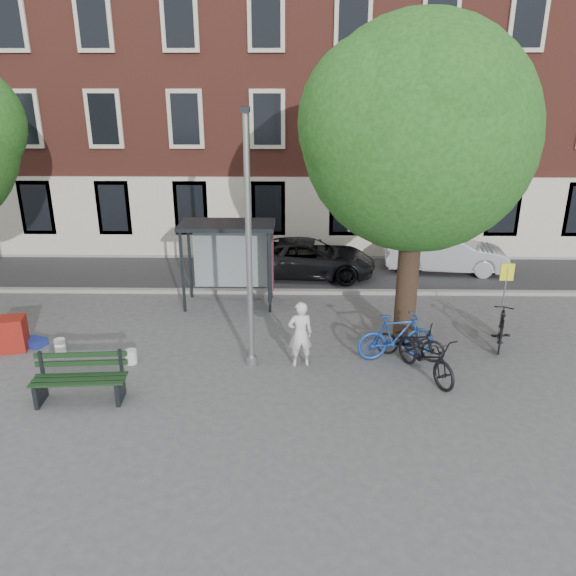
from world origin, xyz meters
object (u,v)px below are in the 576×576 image
at_px(bus_shelter, 241,245).
at_px(notice_sign, 506,283).
at_px(bike_a, 410,341).
at_px(bench, 80,381).
at_px(painter, 300,334).
at_px(lamppost, 249,258).
at_px(red_stand, 8,334).
at_px(car_silver, 446,252).
at_px(bike_c, 426,355).
at_px(bike_b, 396,336).
at_px(bike_d, 501,328).
at_px(car_dark, 308,258).

height_order(bus_shelter, notice_sign, bus_shelter).
height_order(bike_a, notice_sign, notice_sign).
bearing_deg(bench, painter, 14.98).
distance_m(lamppost, bench, 4.61).
bearing_deg(red_stand, car_silver, 27.39).
relative_size(bike_a, bike_c, 0.82).
bearing_deg(painter, bench, 8.71).
bearing_deg(red_stand, bus_shelter, 30.43).
distance_m(bike_b, notice_sign, 3.52).
height_order(painter, bike_d, painter).
bearing_deg(painter, bike_b, 178.82).
bearing_deg(red_stand, bench, -40.77).
bearing_deg(car_silver, bike_b, 162.99).
xyz_separation_m(bus_shelter, notice_sign, (7.30, -2.29, -0.37)).
relative_size(lamppost, car_silver, 1.40).
relative_size(car_dark, notice_sign, 2.28).
xyz_separation_m(bus_shelter, car_dark, (2.13, 2.74, -1.26)).
xyz_separation_m(bus_shelter, bike_d, (7.11, -2.94, -1.40)).
bearing_deg(lamppost, bike_d, 10.19).
height_order(bike_b, bike_c, bike_b).
bearing_deg(lamppost, car_silver, 48.52).
bearing_deg(bus_shelter, car_silver, 24.82).
xyz_separation_m(bench, red_stand, (-2.77, 2.39, -0.02)).
relative_size(bus_shelter, red_stand, 3.17).
bearing_deg(bike_a, painter, 120.00).
xyz_separation_m(bike_c, bike_d, (2.34, 1.67, -0.04)).
bearing_deg(bike_d, bench, 36.35).
distance_m(bike_a, bike_c, 0.97).
bearing_deg(notice_sign, bike_b, -155.21).
relative_size(bus_shelter, bike_b, 1.42).
distance_m(bus_shelter, bench, 6.67).
xyz_separation_m(painter, bike_b, (2.41, 0.40, -0.23)).
height_order(lamppost, bus_shelter, lamppost).
distance_m(bus_shelter, car_silver, 7.99).
relative_size(bike_a, car_silver, 0.40).
height_order(bike_b, car_silver, car_silver).
distance_m(car_dark, car_silver, 5.07).
xyz_separation_m(painter, bike_d, (5.30, 1.15, -0.32)).
bearing_deg(bus_shelter, lamppost, -81.57).
relative_size(bench, bike_b, 1.02).
bearing_deg(bike_c, bike_a, 77.31).
bearing_deg(bike_c, bench, 164.30).
distance_m(lamppost, bike_b, 4.23).
bearing_deg(notice_sign, bus_shelter, 163.04).
bearing_deg(bench, bike_b, 11.78).
distance_m(bike_c, car_silver, 8.28).
relative_size(painter, bike_c, 0.78).
bearing_deg(bike_a, notice_sign, -42.08).
relative_size(bike_a, red_stand, 1.96).
relative_size(bike_c, bike_d, 1.24).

